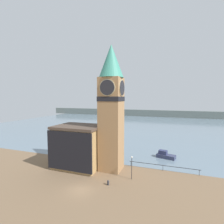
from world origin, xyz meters
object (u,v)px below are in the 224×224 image
Objects in this scene: lamp_post at (132,163)px; clock_tower at (111,105)px; boat_near at (165,155)px; mooring_bollard_near at (108,182)px; pier_building at (79,146)px.

clock_tower is at bearing 149.32° from lamp_post.
clock_tower is 5.89× the size of lamp_post.
clock_tower is 19.30m from boat_near.
clock_tower is 11.77m from lamp_post.
clock_tower is at bearing 105.41° from mooring_bollard_near.
pier_building is 2.31× the size of lamp_post.
boat_near is at bearing 69.61° from lamp_post.
pier_building is 11.84× the size of mooring_bollard_near.
pier_building is (-6.97, -0.92, -8.80)m from clock_tower.
boat_near is (10.02, 10.71, -12.55)m from clock_tower.
lamp_post is (-5.07, -13.64, 2.28)m from boat_near.
boat_near is 5.64× the size of mooring_bollard_near.
lamp_post is (11.92, -2.02, -1.47)m from pier_building.
lamp_post is at bearing -30.68° from clock_tower.
pier_building is at bearing 148.46° from mooring_bollard_near.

